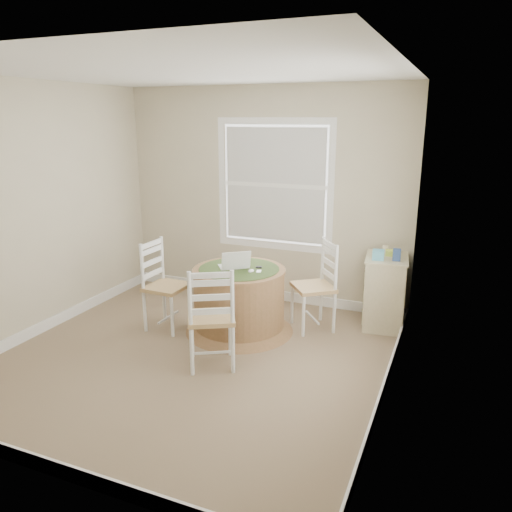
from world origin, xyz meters
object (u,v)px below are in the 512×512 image
at_px(chair_left, 167,286).
at_px(corner_chest, 384,291).
at_px(round_table, 239,297).
at_px(chair_near, 211,317).
at_px(laptop, 234,265).
at_px(chair_right, 313,287).

distance_m(chair_left, corner_chest, 2.37).
distance_m(round_table, chair_near, 0.82).
distance_m(chair_left, chair_near, 1.02).
xyz_separation_m(chair_left, laptop, (0.69, 0.24, 0.25)).
relative_size(chair_left, chair_right, 1.00).
height_order(chair_right, corner_chest, chair_right).
xyz_separation_m(round_table, chair_right, (0.71, 0.37, 0.09)).
bearing_deg(round_table, chair_near, -99.91).
bearing_deg(chair_near, corner_chest, -160.05).
relative_size(chair_right, laptop, 2.35).
height_order(round_table, chair_right, chair_right).
bearing_deg(laptop, chair_left, -18.13).
xyz_separation_m(chair_near, chair_right, (0.62, 1.18, 0.00)).
bearing_deg(laptop, chair_near, 62.75).
bearing_deg(corner_chest, laptop, -160.52).
distance_m(chair_near, laptop, 0.87).
height_order(chair_near, chair_right, same).
xyz_separation_m(laptop, corner_chest, (1.47, 0.73, -0.33)).
relative_size(round_table, chair_near, 1.22).
height_order(chair_near, corner_chest, chair_near).
relative_size(laptop, corner_chest, 0.51).
bearing_deg(chair_right, round_table, -100.09).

